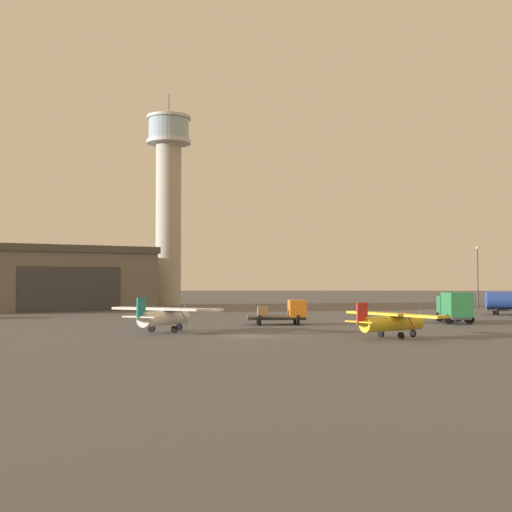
# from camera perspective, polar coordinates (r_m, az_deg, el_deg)

# --- Properties ---
(ground_plane) EXTENTS (400.00, 400.00, 0.00)m
(ground_plane) POSITION_cam_1_polar(r_m,az_deg,el_deg) (54.82, -0.58, -6.73)
(ground_plane) COLOR #545456
(control_tower) EXTENTS (7.73, 7.73, 37.20)m
(control_tower) POSITION_cam_1_polar(r_m,az_deg,el_deg) (120.01, -7.39, 5.18)
(control_tower) COLOR #B2AD9E
(control_tower) RESTS_ON ground_plane
(hangar) EXTENTS (34.41, 32.87, 9.31)m
(hangar) POSITION_cam_1_polar(r_m,az_deg,el_deg) (107.15, -17.06, -1.79)
(hangar) COLOR #6B665B
(hangar) RESTS_ON ground_plane
(airplane_yellow) EXTENTS (7.33, 8.52, 2.81)m
(airplane_yellow) POSITION_cam_1_polar(r_m,az_deg,el_deg) (53.06, 11.38, -5.43)
(airplane_yellow) COLOR gold
(airplane_yellow) RESTS_ON ground_plane
(airplane_white) EXTENTS (10.02, 7.96, 3.05)m
(airplane_white) POSITION_cam_1_polar(r_m,az_deg,el_deg) (58.17, -7.81, -5.03)
(airplane_white) COLOR white
(airplane_white) RESTS_ON ground_plane
(truck_box_green) EXTENTS (3.16, 6.93, 3.17)m
(truck_box_green) POSITION_cam_1_polar(r_m,az_deg,el_deg) (73.02, 16.42, -4.07)
(truck_box_green) COLOR #38383D
(truck_box_green) RESTS_ON ground_plane
(truck_flatbed_orange) EXTENTS (5.97, 3.37, 2.45)m
(truck_flatbed_orange) POSITION_cam_1_polar(r_m,az_deg,el_deg) (67.55, 2.48, -4.80)
(truck_flatbed_orange) COLOR #38383D
(truck_flatbed_orange) RESTS_ON ground_plane
(truck_fuel_tanker_blue) EXTENTS (6.07, 3.70, 2.96)m
(truck_fuel_tanker_blue) POSITION_cam_1_polar(r_m,az_deg,el_deg) (91.46, 20.56, -3.64)
(truck_fuel_tanker_blue) COLOR #38383D
(truck_fuel_tanker_blue) RESTS_ON ground_plane
(light_post_west) EXTENTS (0.44, 0.44, 9.39)m
(light_post_west) POSITION_cam_1_polar(r_m,az_deg,el_deg) (106.06, 18.21, -1.31)
(light_post_west) COLOR #38383D
(light_post_west) RESTS_ON ground_plane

